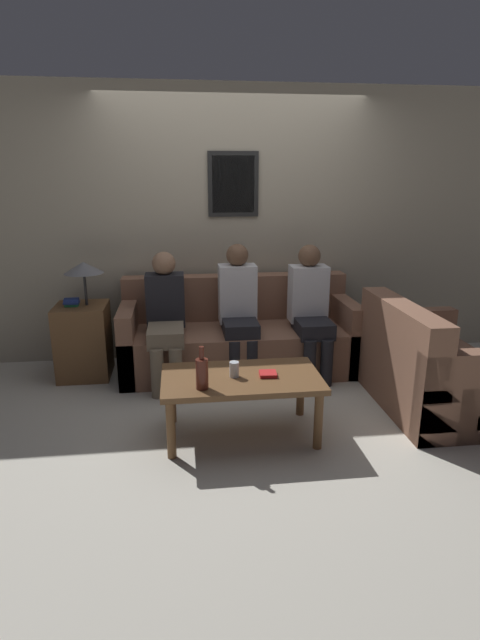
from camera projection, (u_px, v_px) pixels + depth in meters
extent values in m
plane|color=beige|center=(245.00, 388.00, 4.34)|extent=(16.00, 16.00, 0.00)
cube|color=#9E937F|center=(233.00, 227.00, 4.87)|extent=(9.00, 0.06, 2.60)
cube|color=black|center=(233.00, 184.00, 4.71)|extent=(0.48, 0.02, 0.60)
cube|color=beige|center=(233.00, 184.00, 4.71)|extent=(0.40, 0.01, 0.52)
cube|color=brown|center=(239.00, 349.00, 4.70)|extent=(2.16, 0.83, 0.42)
cube|color=brown|center=(235.00, 297.00, 4.88)|extent=(2.16, 0.20, 0.43)
cube|color=brown|center=(129.00, 341.00, 4.55)|extent=(0.14, 0.83, 0.66)
cube|color=brown|center=(343.00, 333.00, 4.79)|extent=(0.14, 0.83, 0.66)
cube|color=brown|center=(434.00, 382.00, 3.95)|extent=(0.83, 1.21, 0.42)
cube|color=brown|center=(402.00, 332.00, 3.79)|extent=(0.20, 1.21, 0.43)
cube|color=brown|center=(475.00, 397.00, 3.41)|extent=(0.83, 0.14, 0.66)
cube|color=brown|center=(406.00, 346.00, 4.43)|extent=(0.83, 0.14, 0.66)
cube|color=brown|center=(241.00, 379.00, 3.46)|extent=(1.10, 0.62, 0.04)
cylinder|color=brown|center=(171.00, 429.00, 3.23)|extent=(0.06, 0.06, 0.41)
cylinder|color=brown|center=(318.00, 421.00, 3.35)|extent=(0.06, 0.06, 0.41)
cylinder|color=brown|center=(172.00, 397.00, 3.71)|extent=(0.06, 0.06, 0.41)
cylinder|color=brown|center=(301.00, 390.00, 3.82)|extent=(0.06, 0.06, 0.41)
cube|color=brown|center=(84.00, 341.00, 4.53)|extent=(0.45, 0.45, 0.67)
cylinder|color=#262628|center=(85.00, 288.00, 4.40)|extent=(0.02, 0.02, 0.31)
cone|color=slate|center=(84.00, 268.00, 4.35)|extent=(0.34, 0.34, 0.10)
cube|color=#237547|center=(72.00, 305.00, 4.41)|extent=(0.12, 0.08, 0.02)
cube|color=navy|center=(72.00, 302.00, 4.40)|extent=(0.13, 0.10, 0.02)
cube|color=navy|center=(71.00, 300.00, 4.39)|extent=(0.13, 0.09, 0.02)
cylinder|color=#562319|center=(202.00, 374.00, 3.23)|extent=(0.08, 0.08, 0.20)
cylinder|color=#562319|center=(202.00, 353.00, 3.19)|extent=(0.03, 0.03, 0.09)
cylinder|color=silver|center=(234.00, 369.00, 3.43)|extent=(0.07, 0.07, 0.11)
cube|color=red|center=(268.00, 374.00, 3.46)|extent=(0.13, 0.12, 0.02)
cube|color=#756651|center=(166.00, 333.00, 4.30)|extent=(0.31, 0.50, 0.14)
cylinder|color=#756651|center=(157.00, 373.00, 4.12)|extent=(0.11, 0.11, 0.42)
cylinder|color=#756651|center=(176.00, 372.00, 4.14)|extent=(0.11, 0.11, 0.42)
cube|color=black|center=(165.00, 300.00, 4.47)|extent=(0.34, 0.22, 0.47)
sphere|color=#8C664C|center=(164.00, 263.00, 4.37)|extent=(0.21, 0.21, 0.21)
cube|color=black|center=(240.00, 328.00, 4.46)|extent=(0.31, 0.42, 0.14)
cylinder|color=black|center=(234.00, 364.00, 4.32)|extent=(0.11, 0.11, 0.42)
cylinder|color=black|center=(252.00, 363.00, 4.34)|extent=(0.11, 0.11, 0.42)
cube|color=silver|center=(237.00, 294.00, 4.58)|extent=(0.34, 0.22, 0.53)
sphere|color=brown|center=(237.00, 255.00, 4.48)|extent=(0.20, 0.20, 0.20)
cube|color=black|center=(313.00, 327.00, 4.47)|extent=(0.31, 0.43, 0.14)
cylinder|color=black|center=(309.00, 363.00, 4.33)|extent=(0.11, 0.11, 0.42)
cylinder|color=black|center=(327.00, 363.00, 4.35)|extent=(0.11, 0.11, 0.42)
cube|color=silver|center=(308.00, 294.00, 4.60)|extent=(0.34, 0.22, 0.52)
sphere|color=brown|center=(309.00, 256.00, 4.51)|extent=(0.20, 0.20, 0.20)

